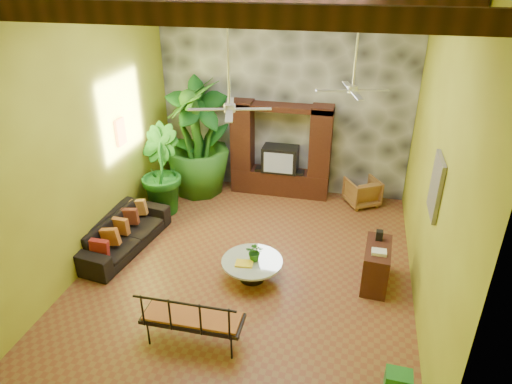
% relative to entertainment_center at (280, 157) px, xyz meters
% --- Properties ---
extents(ground, '(7.00, 7.00, 0.00)m').
position_rel_entertainment_center_xyz_m(ground, '(0.00, -3.14, -0.97)').
color(ground, brown).
rests_on(ground, ground).
extents(back_wall, '(6.00, 0.02, 5.00)m').
position_rel_entertainment_center_xyz_m(back_wall, '(0.00, 0.36, 1.53)').
color(back_wall, olive).
rests_on(back_wall, ground).
extents(left_wall, '(0.02, 7.00, 5.00)m').
position_rel_entertainment_center_xyz_m(left_wall, '(-3.00, -3.14, 1.53)').
color(left_wall, olive).
rests_on(left_wall, ground).
extents(right_wall, '(0.02, 7.00, 5.00)m').
position_rel_entertainment_center_xyz_m(right_wall, '(3.00, -3.14, 1.53)').
color(right_wall, olive).
rests_on(right_wall, ground).
extents(stone_accent_wall, '(5.98, 0.10, 4.98)m').
position_rel_entertainment_center_xyz_m(stone_accent_wall, '(0.00, 0.30, 1.53)').
color(stone_accent_wall, '#323439').
rests_on(stone_accent_wall, ground).
extents(entertainment_center, '(2.40, 0.55, 2.30)m').
position_rel_entertainment_center_xyz_m(entertainment_center, '(0.00, 0.00, 0.00)').
color(entertainment_center, '#34140E').
rests_on(entertainment_center, ground).
extents(ceiling_fan_front, '(1.28, 1.28, 1.86)m').
position_rel_entertainment_center_xyz_m(ceiling_fan_front, '(-0.20, -3.54, 2.44)').
color(ceiling_fan_front, silver).
rests_on(ceiling_fan_front, ceiling).
extents(ceiling_fan_back, '(1.28, 1.28, 1.86)m').
position_rel_entertainment_center_xyz_m(ceiling_fan_back, '(1.60, -1.94, 2.44)').
color(ceiling_fan_back, silver).
rests_on(ceiling_fan_back, ceiling).
extents(wall_art_mask, '(0.06, 0.32, 0.55)m').
position_rel_entertainment_center_xyz_m(wall_art_mask, '(-2.96, -2.14, 1.13)').
color(wall_art_mask, gold).
rests_on(wall_art_mask, left_wall).
extents(wall_art_painting, '(0.06, 0.70, 0.90)m').
position_rel_entertainment_center_xyz_m(wall_art_painting, '(2.96, -3.74, 1.33)').
color(wall_art_painting, '#295B98').
rests_on(wall_art_painting, right_wall).
extents(sofa, '(1.20, 2.41, 0.68)m').
position_rel_entertainment_center_xyz_m(sofa, '(-2.65, -3.16, -0.63)').
color(sofa, black).
rests_on(sofa, ground).
extents(wicker_armchair, '(0.97, 0.97, 0.65)m').
position_rel_entertainment_center_xyz_m(wicker_armchair, '(2.02, -0.16, -0.64)').
color(wicker_armchair, brown).
rests_on(wicker_armchair, ground).
extents(tall_plant_a, '(1.80, 1.65, 2.83)m').
position_rel_entertainment_center_xyz_m(tall_plant_a, '(-1.93, -0.30, 0.45)').
color(tall_plant_a, '#17581A').
rests_on(tall_plant_a, ground).
extents(tall_plant_b, '(1.41, 1.43, 2.03)m').
position_rel_entertainment_center_xyz_m(tall_plant_b, '(-2.49, -1.50, 0.05)').
color(tall_plant_b, '#185E1C').
rests_on(tall_plant_b, ground).
extents(tall_plant_c, '(1.83, 1.83, 2.83)m').
position_rel_entertainment_center_xyz_m(tall_plant_c, '(-1.99, -0.39, 0.45)').
color(tall_plant_c, '#2A691B').
rests_on(tall_plant_c, ground).
extents(coffee_table, '(1.11, 1.11, 0.40)m').
position_rel_entertainment_center_xyz_m(coffee_table, '(0.15, -3.55, -0.71)').
color(coffee_table, black).
rests_on(coffee_table, ground).
extents(centerpiece_plant, '(0.33, 0.29, 0.35)m').
position_rel_entertainment_center_xyz_m(centerpiece_plant, '(0.20, -3.52, -0.39)').
color(centerpiece_plant, '#26651A').
rests_on(centerpiece_plant, coffee_table).
extents(yellow_tray, '(0.33, 0.25, 0.03)m').
position_rel_entertainment_center_xyz_m(yellow_tray, '(0.04, -3.70, -0.55)').
color(yellow_tray, gold).
rests_on(yellow_tray, coffee_table).
extents(iron_bench, '(1.53, 0.57, 0.57)m').
position_rel_entertainment_center_xyz_m(iron_bench, '(-0.35, -5.34, -0.43)').
color(iron_bench, black).
rests_on(iron_bench, ground).
extents(side_console, '(0.50, 1.00, 0.78)m').
position_rel_entertainment_center_xyz_m(side_console, '(2.33, -3.17, -0.58)').
color(side_console, '#391A12').
rests_on(side_console, ground).
extents(green_bin, '(0.36, 0.28, 0.31)m').
position_rel_entertainment_center_xyz_m(green_bin, '(2.65, -5.48, -0.81)').
color(green_bin, '#207922').
rests_on(green_bin, ground).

